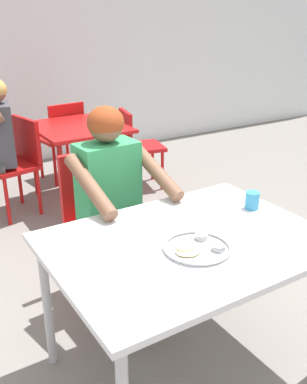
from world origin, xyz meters
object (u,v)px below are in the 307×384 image
(table_foreground, at_px, (188,253))
(thali_tray, at_px, (198,247))
(chair_foreground, at_px, (99,215))
(chair_red_right, at_px, (136,143))
(diner_foreground, at_px, (117,195))
(table_background_red, at_px, (79,135))
(drinking_cup, at_px, (252,200))
(chair_red_far, at_px, (63,135))
(chair_red_left, at_px, (18,158))

(table_foreground, distance_m, thali_tray, 0.12)
(chair_foreground, bearing_deg, chair_red_right, 52.80)
(diner_foreground, bearing_deg, table_background_red, 74.11)
(table_background_red, bearing_deg, diner_foreground, -105.89)
(drinking_cup, distance_m, chair_foreground, 0.96)
(chair_foreground, bearing_deg, drinking_cup, -56.13)
(drinking_cup, bearing_deg, diner_foreground, 133.08)
(table_foreground, height_order, chair_red_far, chair_red_far)
(table_background_red, bearing_deg, chair_red_far, 84.08)
(table_foreground, relative_size, chair_red_far, 1.45)
(chair_red_right, bearing_deg, diner_foreground, -123.00)
(drinking_cup, bearing_deg, chair_red_far, 89.46)
(chair_red_far, bearing_deg, chair_red_right, -46.01)
(drinking_cup, bearing_deg, table_background_red, 90.91)
(table_foreground, distance_m, chair_red_far, 2.93)
(thali_tray, distance_m, chair_red_left, 2.44)
(table_foreground, height_order, drinking_cup, drinking_cup)
(diner_foreground, bearing_deg, thali_tray, -89.37)
(diner_foreground, height_order, chair_red_far, diner_foreground)
(thali_tray, distance_m, chair_foreground, 0.99)
(thali_tray, bearing_deg, drinking_cup, 21.22)
(chair_foreground, relative_size, chair_red_left, 1.07)
(table_foreground, height_order, diner_foreground, diner_foreground)
(drinking_cup, height_order, chair_red_right, drinking_cup)
(table_background_red, distance_m, chair_red_left, 0.59)
(thali_tray, height_order, chair_red_right, chair_red_right)
(chair_foreground, height_order, chair_red_far, chair_foreground)
(thali_tray, relative_size, chair_red_right, 0.37)
(drinking_cup, relative_size, chair_red_right, 0.11)
(table_foreground, bearing_deg, chair_foreground, 92.37)
(drinking_cup, height_order, diner_foreground, diner_foreground)
(chair_red_left, bearing_deg, thali_tray, -87.51)
(chair_foreground, bearing_deg, table_background_red, 71.37)
(drinking_cup, relative_size, chair_foreground, 0.10)
(thali_tray, xyz_separation_m, table_background_red, (0.46, 2.39, -0.11))
(table_foreground, distance_m, chair_foreground, 0.88)
(chair_foreground, relative_size, table_background_red, 1.05)
(chair_foreground, xyz_separation_m, chair_red_right, (1.09, 1.44, -0.05))
(table_background_red, bearing_deg, chair_foreground, -108.63)
(table_foreground, bearing_deg, diner_foreground, 92.32)
(chair_red_left, bearing_deg, table_background_red, -3.73)
(diner_foreground, xyz_separation_m, table_background_red, (0.47, 1.65, -0.09))
(drinking_cup, xyz_separation_m, chair_red_left, (-0.60, 2.23, -0.28))
(thali_tray, distance_m, drinking_cup, 0.54)
(drinking_cup, relative_size, chair_red_left, 0.11)
(chair_red_left, bearing_deg, table_foreground, -86.97)
(chair_red_left, bearing_deg, chair_red_right, -1.07)
(thali_tray, relative_size, diner_foreground, 0.24)
(chair_foreground, bearing_deg, thali_tray, -88.92)
(thali_tray, xyz_separation_m, chair_red_far, (0.52, 2.98, -0.25))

